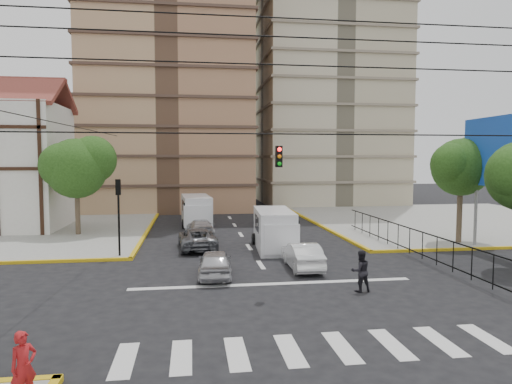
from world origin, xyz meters
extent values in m
plane|color=black|center=(0.00, 0.00, 0.00)|extent=(160.00, 160.00, 0.00)
cube|color=gray|center=(20.00, 20.00, 0.07)|extent=(26.00, 26.00, 0.15)
cube|color=silver|center=(0.00, -6.00, 0.01)|extent=(12.00, 2.40, 0.01)
cube|color=silver|center=(0.00, 1.20, 0.01)|extent=(13.00, 0.40, 0.01)
cube|color=#9F6F4F|center=(-6.00, 36.00, 24.00)|extent=(18.00, 16.00, 48.00)
cube|color=tan|center=(14.00, 40.00, 24.00)|extent=(17.00, 16.00, 48.00)
cube|color=maroon|center=(-19.00, 21.90, 10.90)|extent=(10.80, 4.25, 2.65)
cylinder|color=slate|center=(14.50, 8.00, 2.15)|extent=(0.20, 0.20, 4.00)
cube|color=silver|center=(14.50, 6.00, 6.15)|extent=(0.25, 6.00, 4.00)
cube|color=blue|center=(14.30, 6.00, 6.15)|extent=(0.08, 6.20, 4.20)
cylinder|color=#473828|center=(14.00, 9.00, 2.24)|extent=(0.36, 0.36, 4.48)
sphere|color=#1E4212|center=(14.00, 9.00, 5.16)|extent=(3.80, 3.80, 3.80)
sphere|color=#1E4212|center=(14.95, 9.30, 5.73)|extent=(3.04, 3.04, 3.04)
sphere|color=#1E4212|center=(13.24, 8.70, 5.35)|extent=(2.85, 2.85, 2.85)
cylinder|color=#473828|center=(-12.00, 16.00, 2.10)|extent=(0.36, 0.36, 4.20)
sphere|color=#1E4212|center=(-12.00, 16.00, 5.00)|extent=(4.40, 4.40, 4.40)
sphere|color=#1E4212|center=(-10.90, 16.30, 5.67)|extent=(3.52, 3.52, 3.52)
sphere|color=#1E4212|center=(-12.88, 15.70, 5.22)|extent=(3.30, 3.30, 3.30)
cylinder|color=black|center=(-7.80, 7.80, 1.90)|extent=(0.12, 0.12, 3.50)
cube|color=black|center=(-7.80, 7.80, 4.10)|extent=(0.28, 0.22, 0.90)
sphere|color=#FF0C0C|center=(-7.80, 7.80, 4.40)|extent=(0.17, 0.17, 0.17)
cube|color=black|center=(0.00, 0.00, 5.80)|extent=(0.28, 0.22, 0.90)
cylinder|color=black|center=(0.00, -9.00, 6.25)|extent=(18.00, 0.03, 0.03)
cube|color=silver|center=(1.48, 9.16, 1.25)|extent=(2.49, 5.54, 2.49)
cube|color=silver|center=(1.48, 6.99, 1.08)|extent=(2.14, 1.42, 1.73)
cube|color=black|center=(1.48, 6.61, 1.68)|extent=(2.01, 0.22, 0.98)
cylinder|color=black|center=(0.45, 7.42, 0.38)|extent=(0.25, 0.76, 0.76)
cylinder|color=black|center=(2.51, 7.42, 0.38)|extent=(0.25, 0.76, 0.76)
cylinder|color=black|center=(0.45, 10.89, 0.38)|extent=(0.25, 0.76, 0.76)
cylinder|color=black|center=(2.51, 10.89, 0.38)|extent=(0.25, 0.76, 0.76)
cube|color=silver|center=(-3.28, 20.32, 1.28)|extent=(2.63, 5.70, 2.55)
cube|color=silver|center=(-3.28, 18.10, 1.11)|extent=(2.20, 1.49, 1.77)
cube|color=black|center=(-3.28, 17.71, 1.72)|extent=(2.05, 0.25, 1.00)
cylinder|color=black|center=(-4.33, 18.54, 0.39)|extent=(0.25, 0.78, 0.78)
cylinder|color=black|center=(-2.22, 18.54, 0.39)|extent=(0.25, 0.78, 0.78)
cylinder|color=black|center=(-4.33, 22.09, 0.39)|extent=(0.25, 0.78, 0.78)
cylinder|color=black|center=(-2.22, 22.09, 0.39)|extent=(0.25, 0.78, 0.78)
imported|color=#BCBBC0|center=(-2.57, 2.84, 0.67)|extent=(1.80, 4.04, 1.35)
imported|color=white|center=(2.02, 3.86, 0.69)|extent=(1.51, 4.19, 1.38)
imported|color=slate|center=(-3.33, 9.89, 0.68)|extent=(2.54, 5.01, 1.36)
imported|color=#B2B2B6|center=(-3.03, 14.94, 0.61)|extent=(2.18, 4.38, 1.22)
imported|color=#2A2B2D|center=(2.42, 14.24, 0.64)|extent=(1.99, 3.91, 1.27)
imported|color=silver|center=(2.51, 19.58, 0.62)|extent=(1.40, 3.77, 1.23)
imported|color=red|center=(-7.50, -8.23, 0.97)|extent=(0.71, 0.70, 1.65)
imported|color=black|center=(3.49, -0.50, 0.90)|extent=(0.94, 0.77, 1.80)
camera|label=1|loc=(-3.67, -18.94, 5.70)|focal=32.00mm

